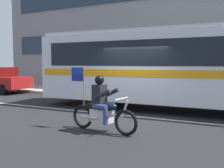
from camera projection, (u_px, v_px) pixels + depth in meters
ground_plane at (135, 113)px, 9.83m from camera, size 60.00×60.00×0.00m
sidewalk_curb at (169, 96)px, 14.36m from camera, size 28.00×3.80×0.15m
lane_center_stripe at (129, 116)px, 9.29m from camera, size 26.60×0.14×0.01m
office_building_facade at (179, 17)px, 16.02m from camera, size 28.00×0.89×9.58m
transit_bus at (201, 64)px, 9.76m from camera, size 13.19×2.83×3.22m
motorcycle_with_rider at (102, 108)px, 7.12m from camera, size 2.19×0.66×1.78m
fire_hydrant at (80, 85)px, 16.05m from camera, size 0.22×0.30×0.75m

